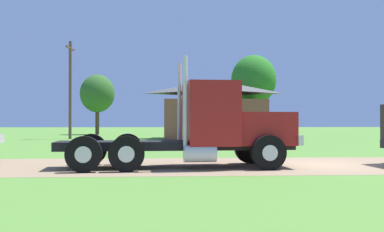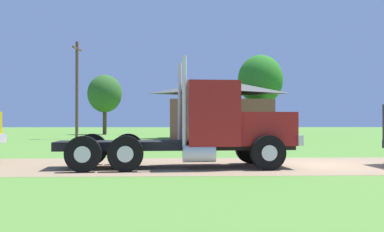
% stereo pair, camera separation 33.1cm
% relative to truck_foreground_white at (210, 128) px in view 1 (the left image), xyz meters
% --- Properties ---
extents(ground_plane, '(200.00, 200.00, 0.00)m').
position_rel_truck_foreground_white_xyz_m(ground_plane, '(4.15, 0.58, -1.29)').
color(ground_plane, '#548633').
extents(dirt_track, '(120.00, 6.29, 0.01)m').
position_rel_truck_foreground_white_xyz_m(dirt_track, '(4.15, 0.58, -1.29)').
color(dirt_track, '#94785A').
rests_on(dirt_track, ground_plane).
extents(truck_foreground_white, '(7.89, 3.10, 3.55)m').
position_rel_truck_foreground_white_xyz_m(truck_foreground_white, '(0.00, 0.00, 0.00)').
color(truck_foreground_white, black).
rests_on(truck_foreground_white, ground_plane).
extents(shed_building, '(9.13, 7.26, 5.14)m').
position_rel_truck_foreground_white_xyz_m(shed_building, '(2.85, 24.99, 1.19)').
color(shed_building, brown).
rests_on(shed_building, ground_plane).
extents(utility_pole_near, '(0.37, 2.20, 8.33)m').
position_rel_truck_foreground_white_xyz_m(utility_pole_near, '(-9.48, 24.74, 3.13)').
color(utility_pole_near, brown).
rests_on(utility_pole_near, ground_plane).
extents(tree_mid, '(3.90, 3.90, 6.80)m').
position_rel_truck_foreground_white_xyz_m(tree_mid, '(-9.05, 37.89, 3.34)').
color(tree_mid, '#513823').
rests_on(tree_mid, ground_plane).
extents(tree_right, '(4.38, 4.38, 7.97)m').
position_rel_truck_foreground_white_xyz_m(tree_right, '(7.24, 29.53, 4.24)').
color(tree_right, '#513823').
rests_on(tree_right, ground_plane).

